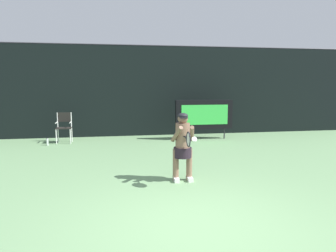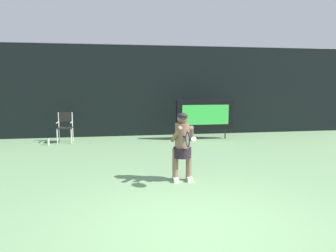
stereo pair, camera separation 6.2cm
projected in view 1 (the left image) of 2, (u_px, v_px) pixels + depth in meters
name	position (u px, v px, depth m)	size (l,w,h in m)	color
ground	(199.00, 232.00, 4.50)	(18.00, 22.00, 0.03)	#6A9362
backdrop_screen	(142.00, 91.00, 12.75)	(18.00, 0.12, 3.66)	black
scoreboard	(204.00, 115.00, 11.94)	(2.20, 0.21, 1.50)	black
umpire_chair	(64.00, 126.00, 11.30)	(0.52, 0.44, 1.08)	white
water_bottle	(47.00, 142.00, 10.82)	(0.07, 0.07, 0.27)	silver
tennis_player	(183.00, 144.00, 6.77)	(0.52, 0.59, 1.49)	white
tennis_racket	(188.00, 139.00, 6.25)	(0.03, 0.60, 0.31)	black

